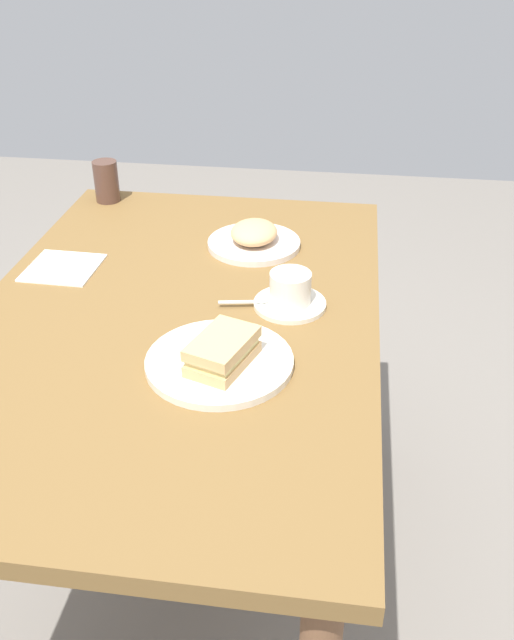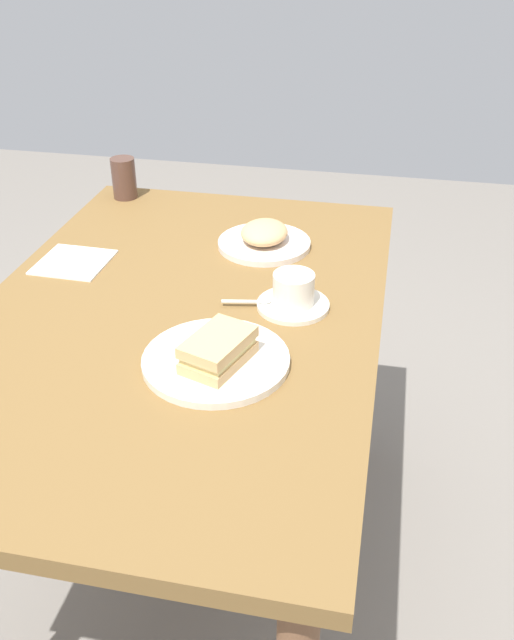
# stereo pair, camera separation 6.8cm
# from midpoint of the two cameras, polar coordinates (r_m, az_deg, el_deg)

# --- Properties ---
(ground_plane) EXTENTS (6.00, 6.00, 0.00)m
(ground_plane) POSITION_cam_midpoint_polar(r_m,az_deg,el_deg) (1.88, -3.95, -19.72)
(ground_plane) COLOR slate
(dining_table) EXTENTS (1.22, 0.79, 0.77)m
(dining_table) POSITION_cam_midpoint_polar(r_m,az_deg,el_deg) (1.42, -4.92, -2.85)
(dining_table) COLOR brown
(dining_table) RESTS_ON ground_plane
(sandwich_plate) EXTENTS (0.26, 0.26, 0.01)m
(sandwich_plate) POSITION_cam_midpoint_polar(r_m,az_deg,el_deg) (1.20, -1.78, -3.38)
(sandwich_plate) COLOR silver
(sandwich_plate) RESTS_ON dining_table
(sandwich_front) EXTENTS (0.15, 0.12, 0.05)m
(sandwich_front) POSITION_cam_midpoint_polar(r_m,az_deg,el_deg) (1.17, -1.55, -2.51)
(sandwich_front) COLOR tan
(sandwich_front) RESTS_ON sandwich_plate
(coffee_saucer) EXTENTS (0.14, 0.14, 0.01)m
(coffee_saucer) POSITION_cam_midpoint_polar(r_m,az_deg,el_deg) (1.37, 4.43, 1.21)
(coffee_saucer) COLOR silver
(coffee_saucer) RESTS_ON dining_table
(coffee_cup) EXTENTS (0.11, 0.08, 0.06)m
(coffee_cup) POSITION_cam_midpoint_polar(r_m,az_deg,el_deg) (1.35, 4.50, 2.66)
(coffee_cup) COLOR silver
(coffee_cup) RESTS_ON coffee_saucer
(spoon) EXTENTS (0.03, 0.10, 0.01)m
(spoon) POSITION_cam_midpoint_polar(r_m,az_deg,el_deg) (1.36, 1.25, 1.53)
(spoon) COLOR silver
(spoon) RESTS_ON coffee_saucer
(side_plate) EXTENTS (0.21, 0.21, 0.01)m
(side_plate) POSITION_cam_midpoint_polar(r_m,az_deg,el_deg) (1.61, 1.83, 6.31)
(side_plate) COLOR silver
(side_plate) RESTS_ON dining_table
(side_food_pile) EXTENTS (0.13, 0.11, 0.04)m
(side_food_pile) POSITION_cam_midpoint_polar(r_m,az_deg,el_deg) (1.60, 1.85, 7.25)
(side_food_pile) COLOR tan
(side_food_pile) RESTS_ON side_plate
(napkin) EXTENTS (0.15, 0.15, 0.00)m
(napkin) POSITION_cam_midpoint_polar(r_m,az_deg,el_deg) (1.58, -13.73, 4.65)
(napkin) COLOR white
(napkin) RESTS_ON dining_table
(drinking_glass) EXTENTS (0.06, 0.06, 0.11)m
(drinking_glass) POSITION_cam_midpoint_polar(r_m,az_deg,el_deg) (1.90, -9.91, 11.47)
(drinking_glass) COLOR #50352A
(drinking_glass) RESTS_ON dining_table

